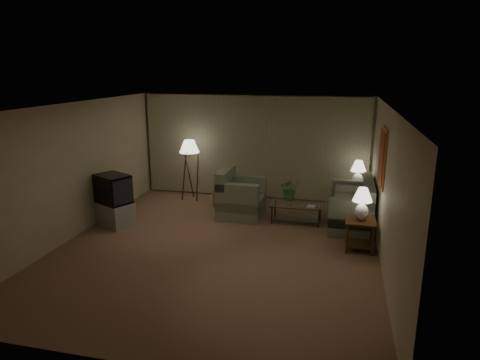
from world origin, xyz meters
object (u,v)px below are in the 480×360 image
coffee_table (296,210)px  tv_cabinet (115,213)px  table_lamp_far (358,171)px  floor_lamp (190,169)px  table_lamp_near (362,201)px  ottoman (224,199)px  side_table_near (360,229)px  side_table_far (357,194)px  sofa (351,207)px  crt_tv (113,189)px  vase (290,200)px  armchair (242,198)px

coffee_table → tv_cabinet: (-3.88, -1.07, -0.03)m
table_lamp_far → coffee_table: size_ratio=0.54×
tv_cabinet → floor_lamp: floor_lamp is taller
table_lamp_near → ottoman: table_lamp_near is taller
side_table_near → side_table_far: bearing=90.0°
side_table_far → sofa: bearing=-98.0°
side_table_far → crt_tv: size_ratio=0.67×
sofa → floor_lamp: floor_lamp is taller
coffee_table → side_table_far: bearing=41.5°
sofa → crt_tv: (-5.05, -1.17, 0.42)m
sofa → table_lamp_near: bearing=7.3°
table_lamp_far → tv_cabinet: (-5.20, -2.24, -0.72)m
ottoman → vase: (1.74, -0.74, 0.31)m
table_lamp_near → crt_tv: table_lamp_near is taller
table_lamp_near → armchair: bearing=152.6°
table_lamp_far → vase: size_ratio=3.73×
sofa → crt_tv: 5.20m
table_lamp_far → table_lamp_near: bearing=-90.0°
sofa → side_table_far: 1.08m
sofa → crt_tv: crt_tv is taller
table_lamp_far → tv_cabinet: size_ratio=0.64×
side_table_near → floor_lamp: size_ratio=0.38×
sofa → armchair: armchair is taller
floor_lamp → ottoman: 1.23m
crt_tv → tv_cabinet: bearing=0.0°
crt_tv → ottoman: (1.98, 1.82, -0.63)m
table_lamp_far → sofa: bearing=-98.0°
side_table_far → table_lamp_far: (-0.00, -0.00, 0.57)m
tv_cabinet → table_lamp_near: bearing=25.3°
armchair → table_lamp_far: 2.87m
coffee_table → crt_tv: bearing=-164.5°
floor_lamp → tv_cabinet: bearing=-114.8°
table_lamp_near → vase: table_lamp_near is taller
armchair → floor_lamp: bearing=59.2°
sofa → armchair: (-2.46, 0.00, 0.04)m
armchair → table_lamp_far: size_ratio=1.67×
coffee_table → crt_tv: (-3.88, -1.07, 0.54)m
tv_cabinet → crt_tv: bearing=0.0°
side_table_far → crt_tv: 5.68m
armchair → crt_tv: crt_tv is taller
crt_tv → ottoman: bearing=69.8°
side_table_far → armchair: bearing=-157.7°
armchair → ottoman: size_ratio=1.88×
armchair → vase: armchair is taller
sofa → tv_cabinet: (-5.05, -1.17, -0.15)m
side_table_far → floor_lamp: (-4.21, -0.09, 0.42)m
table_lamp_near → coffee_table: table_lamp_near is taller
side_table_far → tv_cabinet: (-5.20, -2.24, -0.15)m
side_table_far → ottoman: 3.25m
side_table_near → ottoman: bearing=148.2°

